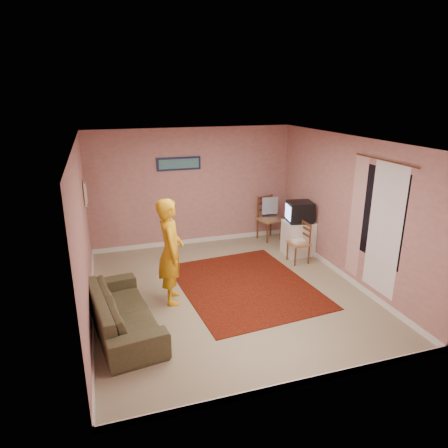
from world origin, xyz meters
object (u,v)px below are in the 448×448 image
object	(u,v)px
crt_tv	(299,212)
chair_a	(270,214)
chair_b	(299,238)
sofa	(123,311)
person	(171,251)
tv_cabinet	(298,238)

from	to	relation	value
crt_tv	chair_a	world-z (taller)	crt_tv
chair_b	sofa	size ratio (longest dim) A/B	0.23
person	crt_tv	bearing A→B (deg)	-60.27
chair_a	sofa	distance (m)	4.54
crt_tv	person	xyz separation A→B (m)	(-2.91, -1.18, -0.07)
person	chair_a	bearing A→B (deg)	-43.11
tv_cabinet	person	world-z (taller)	person
chair_b	crt_tv	bearing A→B (deg)	151.94
crt_tv	person	distance (m)	3.14
chair_a	person	distance (m)	3.50
tv_cabinet	person	bearing A→B (deg)	-158.08
chair_a	person	world-z (taller)	person
chair_b	sofa	bearing A→B (deg)	-70.39
chair_a	chair_b	size ratio (longest dim) A/B	1.22
sofa	person	distance (m)	1.19
crt_tv	sofa	bearing A→B (deg)	-144.75
chair_a	person	size ratio (longest dim) A/B	0.32
tv_cabinet	person	distance (m)	3.19
tv_cabinet	chair_b	xyz separation A→B (m)	(-0.19, -0.38, 0.15)
tv_cabinet	chair_b	distance (m)	0.45
tv_cabinet	crt_tv	bearing A→B (deg)	170.45
tv_cabinet	chair_a	distance (m)	1.08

